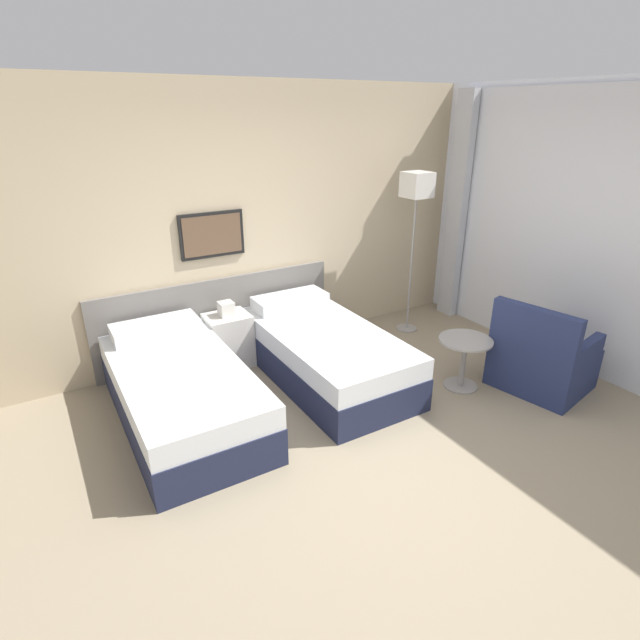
{
  "coord_description": "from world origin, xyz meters",
  "views": [
    {
      "loc": [
        -2.03,
        -2.41,
        2.43
      ],
      "look_at": [
        0.12,
        1.19,
        0.65
      ],
      "focal_mm": 28.0,
      "sensor_mm": 36.0,
      "label": 1
    }
  ],
  "objects_px": {
    "floor_lamp": "(416,196)",
    "armchair": "(541,361)",
    "bed_near_door": "(182,392)",
    "nightstand": "(229,339)",
    "side_table": "(464,353)",
    "bed_near_window": "(325,353)"
  },
  "relations": [
    {
      "from": "floor_lamp",
      "to": "armchair",
      "type": "relative_size",
      "value": 2.02
    },
    {
      "from": "bed_near_door",
      "to": "nightstand",
      "type": "bearing_deg",
      "value": 46.11
    },
    {
      "from": "side_table",
      "to": "armchair",
      "type": "distance_m",
      "value": 0.73
    },
    {
      "from": "bed_near_window",
      "to": "armchair",
      "type": "relative_size",
      "value": 2.14
    },
    {
      "from": "bed_near_door",
      "to": "nightstand",
      "type": "xyz_separation_m",
      "value": [
        0.7,
        0.72,
        0.02
      ]
    },
    {
      "from": "side_table",
      "to": "bed_near_door",
      "type": "bearing_deg",
      "value": 161.31
    },
    {
      "from": "bed_near_window",
      "to": "floor_lamp",
      "type": "relative_size",
      "value": 1.06
    },
    {
      "from": "floor_lamp",
      "to": "armchair",
      "type": "xyz_separation_m",
      "value": [
        0.19,
        -1.67,
        -1.29
      ]
    },
    {
      "from": "bed_near_door",
      "to": "floor_lamp",
      "type": "height_order",
      "value": "floor_lamp"
    },
    {
      "from": "bed_near_door",
      "to": "armchair",
      "type": "height_order",
      "value": "armchair"
    },
    {
      "from": "bed_near_window",
      "to": "floor_lamp",
      "type": "height_order",
      "value": "floor_lamp"
    },
    {
      "from": "nightstand",
      "to": "floor_lamp",
      "type": "relative_size",
      "value": 0.38
    },
    {
      "from": "bed_near_window",
      "to": "bed_near_door",
      "type": "bearing_deg",
      "value": 180.0
    },
    {
      "from": "side_table",
      "to": "nightstand",
      "type": "bearing_deg",
      "value": 138.01
    },
    {
      "from": "floor_lamp",
      "to": "bed_near_door",
      "type": "bearing_deg",
      "value": -170.3
    },
    {
      "from": "bed_near_window",
      "to": "armchair",
      "type": "distance_m",
      "value": 2.02
    },
    {
      "from": "bed_near_door",
      "to": "nightstand",
      "type": "height_order",
      "value": "nightstand"
    },
    {
      "from": "bed_near_door",
      "to": "bed_near_window",
      "type": "bearing_deg",
      "value": 0.0
    },
    {
      "from": "nightstand",
      "to": "floor_lamp",
      "type": "height_order",
      "value": "floor_lamp"
    },
    {
      "from": "nightstand",
      "to": "side_table",
      "type": "xyz_separation_m",
      "value": [
        1.71,
        -1.54,
        0.07
      ]
    },
    {
      "from": "nightstand",
      "to": "side_table",
      "type": "bearing_deg",
      "value": -41.99
    },
    {
      "from": "nightstand",
      "to": "floor_lamp",
      "type": "bearing_deg",
      "value": -6.39
    }
  ]
}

